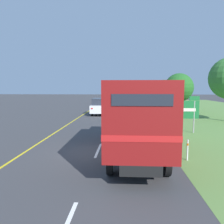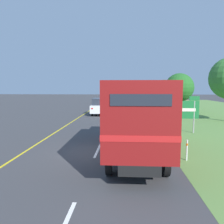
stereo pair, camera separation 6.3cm
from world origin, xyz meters
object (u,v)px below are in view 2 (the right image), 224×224
Objects in this scene: lead_car_blue_ahead at (128,100)px; lead_car_black_ahead at (112,98)px; roadside_tree_mid at (179,88)px; horse_trailer_truck at (135,115)px; roadside_tree_far at (165,89)px; highway_sign at (184,110)px; lead_car_white at (100,106)px; delineator_post at (187,150)px.

lead_car_blue_ahead is 10.65m from lead_car_black_ahead.
horse_trailer_truck is at bearing -109.23° from roadside_tree_mid.
roadside_tree_mid is at bearing -63.90° from lead_car_black_ahead.
lead_car_black_ahead is 17.26m from roadside_tree_far.
roadside_tree_mid is 1.13× the size of roadside_tree_far.
roadside_tree_mid is (3.00, 13.92, 1.63)m from highway_sign.
roadside_tree_mid is 7.08m from roadside_tree_far.
roadside_tree_far is (9.70, -14.13, 2.08)m from lead_car_black_ahead.
lead_car_white is 0.90× the size of roadside_tree_far.
roadside_tree_mid is 20.79m from delineator_post.
delineator_post is (-1.44, -6.20, -1.15)m from highway_sign.
lead_car_black_ahead is at bearing 101.87° from highway_sign.
delineator_post is (5.93, -41.28, -0.42)m from lead_car_black_ahead.
roadside_tree_far reaches higher than lead_car_white.
roadside_tree_far reaches higher than horse_trailer_truck.
lead_car_blue_ahead is at bearing 76.02° from lead_car_white.
highway_sign is (7.34, -10.46, 0.65)m from lead_car_white.
highway_sign is 0.58× the size of roadside_tree_far.
roadside_tree_mid reaches higher than lead_car_black_ahead.
horse_trailer_truck is 1.62× the size of roadside_tree_mid.
horse_trailer_truck is at bearing -77.35° from lead_car_white.
highway_sign reaches higher than lead_car_white.
horse_trailer_truck is 1.96× the size of lead_car_blue_ahead.
roadside_tree_far is at bearing -34.51° from lead_car_blue_ahead.
horse_trailer_truck reaches higher than highway_sign.
roadside_tree_far is at bearing -55.53° from lead_car_black_ahead.
lead_car_white is at bearing -89.92° from lead_car_black_ahead.
lead_car_black_ahead is 41.71m from delineator_post.
horse_trailer_truck is 30.58m from lead_car_blue_ahead.
roadside_tree_mid is at bearing -59.09° from lead_car_blue_ahead.
lead_car_black_ahead is 0.83× the size of roadside_tree_mid.
roadside_tree_far is (2.33, 20.95, 1.35)m from highway_sign.
roadside_tree_mid reaches higher than horse_trailer_truck.
lead_car_black_ahead is at bearing 124.47° from roadside_tree_far.
roadside_tree_mid reaches higher than delineator_post.
highway_sign is 6.47m from delineator_post.
lead_car_black_ahead is 1.62× the size of highway_sign.
lead_car_black_ahead is at bearing 116.10° from roadside_tree_mid.
roadside_tree_far is 4.87× the size of delineator_post.
roadside_tree_mid is (6.69, -11.18, 2.25)m from lead_car_blue_ahead.
lead_car_blue_ahead is 7.57m from roadside_tree_far.
highway_sign reaches higher than lead_car_black_ahead.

